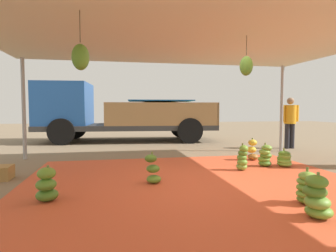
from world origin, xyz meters
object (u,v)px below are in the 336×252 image
banana_bunch_3 (153,170)px  cargo_truck_main (120,113)px  banana_bunch_8 (307,189)px  banana_bunch_4 (47,186)px  banana_bunch_2 (265,156)px  banana_bunch_1 (252,151)px  banana_bunch_7 (317,198)px  banana_bunch_0 (284,159)px  worker_0 (290,119)px  banana_bunch_6 (242,158)px

banana_bunch_3 → cargo_truck_main: size_ratio=0.08×
banana_bunch_8 → banana_bunch_4: bearing=167.3°
banana_bunch_2 → banana_bunch_3: bearing=-160.3°
banana_bunch_8 → banana_bunch_3: bearing=142.5°
banana_bunch_1 → banana_bunch_7: size_ratio=1.01×
banana_bunch_0 → worker_0: worker_0 is taller
banana_bunch_2 → banana_bunch_7: (-1.02, -3.01, 0.01)m
cargo_truck_main → banana_bunch_1: bearing=-57.5°
banana_bunch_4 → banana_bunch_3: bearing=23.2°
banana_bunch_7 → worker_0: worker_0 is taller
banana_bunch_0 → banana_bunch_2: 0.45m
banana_bunch_3 → banana_bunch_7: bearing=-48.9°
banana_bunch_6 → cargo_truck_main: cargo_truck_main is taller
banana_bunch_1 → banana_bunch_7: bearing=-106.4°
banana_bunch_2 → banana_bunch_4: 4.75m
cargo_truck_main → worker_0: size_ratio=4.23×
banana_bunch_2 → cargo_truck_main: 6.91m
worker_0 → banana_bunch_3: bearing=-144.8°
banana_bunch_6 → banana_bunch_7: bearing=-96.6°
banana_bunch_3 → cargo_truck_main: (-0.45, 7.03, 0.94)m
banana_bunch_6 → banana_bunch_4: bearing=-159.3°
banana_bunch_1 → worker_0: worker_0 is taller
banana_bunch_1 → banana_bunch_8: (-0.89, -3.34, -0.03)m
banana_bunch_8 → cargo_truck_main: size_ratio=0.07×
banana_bunch_8 → worker_0: (3.23, 5.20, 0.79)m
cargo_truck_main → worker_0: (5.67, -3.35, -0.18)m
cargo_truck_main → worker_0: bearing=-30.6°
banana_bunch_4 → worker_0: worker_0 is taller
banana_bunch_2 → banana_bunch_3: size_ratio=0.96×
banana_bunch_8 → cargo_truck_main: cargo_truck_main is taller
banana_bunch_1 → banana_bunch_0: bearing=-69.8°
banana_bunch_6 → banana_bunch_1: bearing=53.9°
banana_bunch_8 → banana_bunch_6: bearing=87.8°
banana_bunch_1 → banana_bunch_4: (-4.53, -2.52, -0.02)m
banana_bunch_7 → banana_bunch_3: bearing=131.1°
banana_bunch_1 → banana_bunch_3: size_ratio=1.01×
worker_0 → cargo_truck_main: bearing=149.4°
banana_bunch_6 → banana_bunch_7: size_ratio=1.03×
banana_bunch_3 → banana_bunch_6: 2.19m
banana_bunch_0 → banana_bunch_6: bearing=-170.1°
banana_bunch_4 → banana_bunch_7: banana_bunch_7 is taller
banana_bunch_4 → banana_bunch_6: (3.72, 1.41, 0.03)m
banana_bunch_2 → cargo_truck_main: cargo_truck_main is taller
banana_bunch_3 → banana_bunch_4: size_ratio=1.09×
banana_bunch_6 → worker_0: size_ratio=0.34×
banana_bunch_2 → banana_bunch_3: banana_bunch_3 is taller
banana_bunch_2 → banana_bunch_7: 3.18m
banana_bunch_2 → banana_bunch_0: bearing=-12.2°
worker_0 → banana_bunch_1: bearing=-141.4°
banana_bunch_4 → banana_bunch_2: bearing=21.0°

